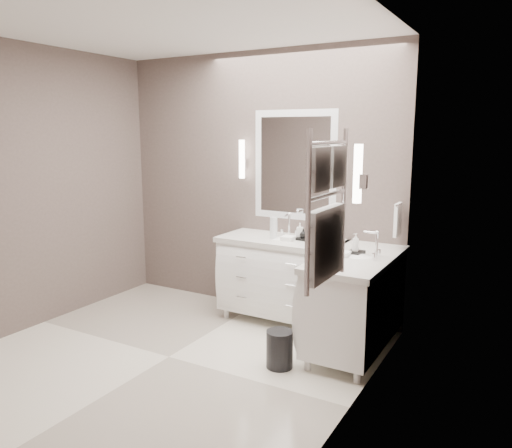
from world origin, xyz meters
The scene contains 20 objects.
floor centered at (0.00, 0.00, -0.01)m, with size 3.20×3.00×0.01m, color white.
ceiling centered at (0.00, 0.00, 2.71)m, with size 3.20×3.00×0.01m, color white.
wall_back centered at (0.00, 1.50, 1.35)m, with size 3.20×0.01×2.70m, color #544743.
wall_left centered at (-1.60, 0.00, 1.35)m, with size 0.01×3.00×2.70m, color #544743.
wall_right centered at (1.60, 0.00, 1.35)m, with size 0.01×3.00×2.70m, color #544743.
vanity_back centered at (0.45, 1.23, 0.49)m, with size 1.24×0.59×0.97m.
vanity_right centered at (1.33, 0.90, 0.49)m, with size 0.59×1.24×0.97m.
mirror_back centered at (0.45, 1.49, 1.55)m, with size 0.90×0.02×1.10m.
mirror_right centered at (1.59, 0.80, 1.55)m, with size 0.02×0.90×1.10m.
sconce_back centered at (-0.13, 1.43, 1.59)m, with size 0.06×0.06×0.40m.
sconce_right centered at (1.53, 0.22, 1.59)m, with size 0.06×0.06×0.40m.
towel_bar_corner centered at (1.54, 1.36, 1.12)m, with size 0.03×0.22×0.30m.
towel_ladder centered at (1.55, -0.40, 1.39)m, with size 0.06×0.58×0.90m.
waste_bin centered at (0.90, 0.30, 0.15)m, with size 0.22×0.22×0.31m, color black.
amenity_tray_back centered at (0.64, 1.27, 0.86)m, with size 0.16×0.12×0.02m, color black.
amenity_tray_right centered at (1.29, 0.96, 0.86)m, with size 0.13×0.17×0.03m, color black.
water_bottle centered at (0.38, 1.18, 0.96)m, with size 0.07×0.07×0.21m, color silver.
soap_bottle_a centered at (0.61, 1.29, 0.94)m, with size 0.06×0.06×0.13m, color white.
soap_bottle_b centered at (0.67, 1.24, 0.92)m, with size 0.07×0.07×0.09m, color black.
soap_bottle_c centered at (1.29, 0.96, 0.95)m, with size 0.06×0.06×0.16m, color white.
Camera 1 is at (2.60, -3.07, 1.88)m, focal length 35.00 mm.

